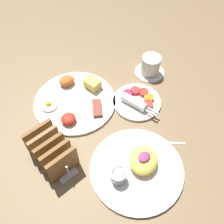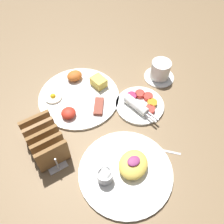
% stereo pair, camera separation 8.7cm
% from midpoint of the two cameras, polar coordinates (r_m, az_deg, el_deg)
% --- Properties ---
extents(ground_plane, '(3.00, 3.00, 0.00)m').
position_cam_midpoint_polar(ground_plane, '(0.85, -3.79, -5.35)').
color(ground_plane, brown).
extents(plate_breakfast, '(0.30, 0.30, 0.05)m').
position_cam_midpoint_polar(plate_breakfast, '(0.94, -11.14, 2.59)').
color(plate_breakfast, white).
rests_on(plate_breakfast, ground_plane).
extents(plate_condiments, '(0.18, 0.19, 0.04)m').
position_cam_midpoint_polar(plate_condiments, '(0.92, 3.08, 2.40)').
color(plate_condiments, white).
rests_on(plate_condiments, ground_plane).
extents(plate_foreground, '(0.29, 0.29, 0.06)m').
position_cam_midpoint_polar(plate_foreground, '(0.78, 2.53, -12.72)').
color(plate_foreground, white).
rests_on(plate_foreground, ground_plane).
extents(toast_rack, '(0.10, 0.18, 0.10)m').
position_cam_midpoint_polar(toast_rack, '(0.80, -16.80, -8.66)').
color(toast_rack, '#B7B7BC').
rests_on(toast_rack, ground_plane).
extents(coffee_cup, '(0.12, 0.12, 0.08)m').
position_cam_midpoint_polar(coffee_cup, '(1.02, 6.38, 10.31)').
color(coffee_cup, white).
rests_on(coffee_cup, ground_plane).
extents(teaspoon, '(0.10, 0.10, 0.01)m').
position_cam_midpoint_polar(teaspoon, '(0.84, 7.76, -6.93)').
color(teaspoon, silver).
rests_on(teaspoon, ground_plane).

